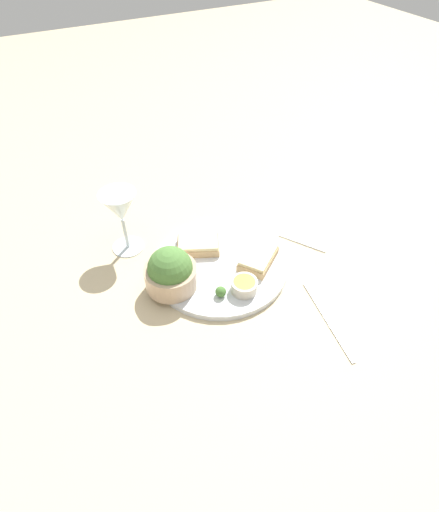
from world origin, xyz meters
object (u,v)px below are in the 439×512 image
Objects in this scene: napkin at (311,229)px; sauce_ramekin at (244,285)px; cheese_toast_near at (198,244)px; fork at (328,320)px; wine_glass at (120,210)px; cheese_toast_far at (258,258)px; salad_bowl at (171,272)px.

sauce_ramekin is at bearing -157.85° from napkin.
sauce_ramekin is 0.27m from napkin.
fork is at bearing -63.99° from cheese_toast_near.
sauce_ramekin is 0.31m from wine_glass.
wine_glass reaches higher than napkin.
wine_glass is 0.49m from fork.
cheese_toast_far is 0.75× the size of wine_glass.
sauce_ramekin reaches higher than fork.
napkin is 0.83× the size of fork.
cheese_toast_far is at bearing 39.63° from sauce_ramekin.
cheese_toast_near is 0.19m from wine_glass.
sauce_ramekin is 0.49× the size of cheese_toast_near.
cheese_toast_near is 0.28m from napkin.
wine_glass is (-0.24, 0.19, 0.08)m from cheese_toast_far.
cheese_toast_far is (0.10, -0.10, 0.00)m from cheese_toast_near.
sauce_ramekin is 0.18m from fork.
napkin is (0.42, -0.15, -0.11)m from wine_glass.
cheese_toast_far is at bearing -45.50° from cheese_toast_near.
cheese_toast_near is 0.57× the size of fork.
salad_bowl is at bearing 172.22° from cheese_toast_far.
cheese_toast_near is at bearing 37.42° from salad_bowl.
cheese_toast_far is at bearing -166.13° from napkin.
salad_bowl reaches higher than cheese_toast_far.
napkin and fork have the same top height.
wine_glass reaches higher than fork.
salad_bowl reaches higher than cheese_toast_near.
cheese_toast_far is (0.19, -0.03, -0.03)m from salad_bowl.
cheese_toast_near is (0.10, 0.07, -0.03)m from salad_bowl.
salad_bowl reaches higher than fork.
salad_bowl is 0.38m from napkin.
salad_bowl is 1.96× the size of sauce_ramekin.
salad_bowl is 0.15m from sauce_ramekin.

